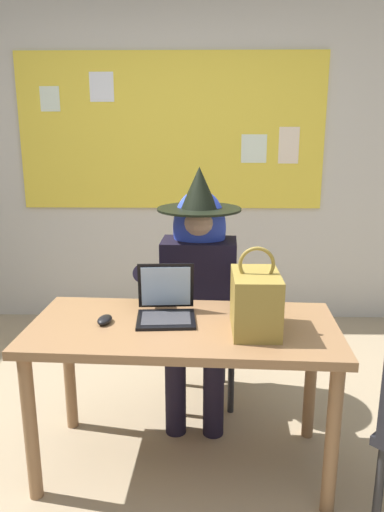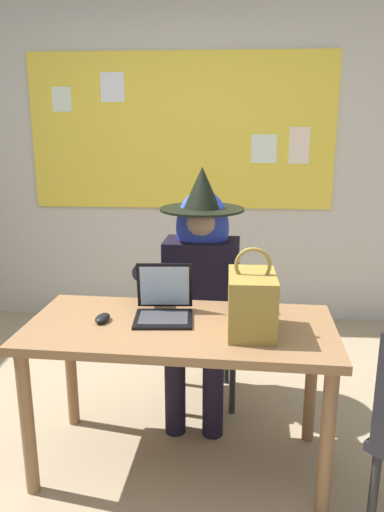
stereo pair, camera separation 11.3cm
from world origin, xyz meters
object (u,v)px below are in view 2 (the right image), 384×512
(computer_mouse, at_px, (103,318))
(chair_at_desk, at_px, (201,314))
(handbag, at_px, (252,302))
(desk_main, at_px, (180,344))
(laptop, at_px, (164,306))
(person_costumed, at_px, (201,276))

(computer_mouse, bearing_deg, chair_at_desk, 67.38)
(chair_at_desk, xyz_separation_m, handbag, (0.26, -0.74, 0.35))
(desk_main, distance_m, chair_at_desk, 0.70)
(computer_mouse, xyz_separation_m, handbag, (0.67, -0.07, 0.12))
(laptop, bearing_deg, chair_at_desk, 72.69)
(laptop, bearing_deg, person_costumed, 68.86)
(person_costumed, distance_m, computer_mouse, 0.70)
(desk_main, relative_size, person_costumed, 1.03)
(chair_at_desk, distance_m, person_costumed, 0.30)
(laptop, bearing_deg, handbag, -24.35)
(desk_main, distance_m, person_costumed, 0.59)
(chair_at_desk, xyz_separation_m, computer_mouse, (-0.42, -0.68, 0.24))
(person_costumed, bearing_deg, desk_main, -3.51)
(desk_main, xyz_separation_m, handbag, (0.31, -0.06, 0.23))
(desk_main, height_order, person_costumed, person_costumed)
(desk_main, bearing_deg, computer_mouse, 178.68)
(handbag, bearing_deg, laptop, 159.48)
(laptop, bearing_deg, desk_main, -51.09)
(chair_at_desk, height_order, handbag, handbag)
(chair_at_desk, distance_m, handbag, 0.86)
(chair_at_desk, bearing_deg, desk_main, -10.31)
(desk_main, xyz_separation_m, chair_at_desk, (0.06, 0.69, -0.12))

